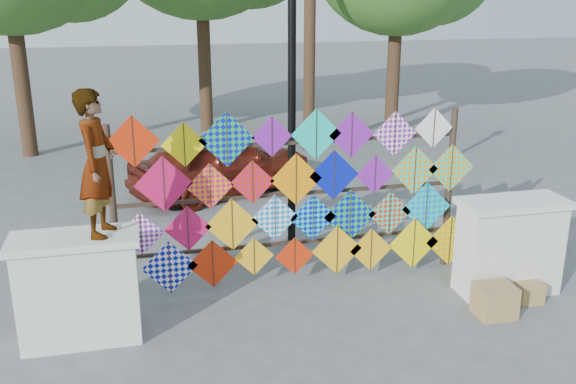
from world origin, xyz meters
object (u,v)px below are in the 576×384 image
at_px(lamppost, 292,73).
at_px(sedan, 222,163).
at_px(vendor_woman, 97,163).
at_px(kite_rack, 301,199).

bearing_deg(lamppost, sedan, 102.96).
relative_size(vendor_woman, lamppost, 0.36).
relative_size(kite_rack, sedan, 1.38).
height_order(kite_rack, lamppost, lamppost).
relative_size(vendor_woman, sedan, 0.44).
bearing_deg(kite_rack, lamppost, 81.80).
distance_m(kite_rack, vendor_woman, 2.81).
xyz_separation_m(kite_rack, vendor_woman, (-2.50, -0.93, 0.89)).
bearing_deg(lamppost, vendor_woman, -140.61).
xyz_separation_m(kite_rack, lamppost, (0.18, 1.27, 1.49)).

